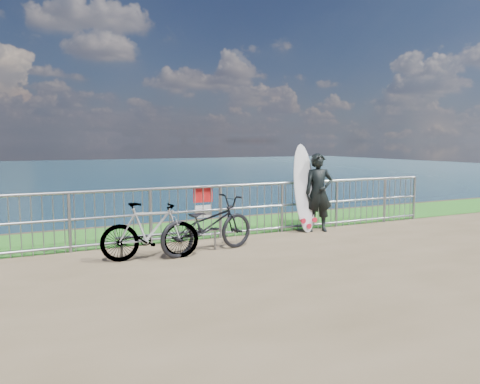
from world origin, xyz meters
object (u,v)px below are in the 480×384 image
surfboard (305,191)px  bicycle_far (150,231)px  bicycle_near (208,225)px  surfer (319,193)px

surfboard → bicycle_far: size_ratio=1.19×
surfboard → bicycle_near: bearing=-161.0°
surfer → bicycle_far: bearing=-149.9°
surfboard → bicycle_far: 3.96m
bicycle_near → surfboard: bearing=-83.8°
surfer → bicycle_near: surfer is taller
surfer → bicycle_near: 3.14m
bicycle_near → bicycle_far: bicycle_near is taller
surfer → bicycle_near: bearing=-147.0°
surfboard → bicycle_near: surfboard is taller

